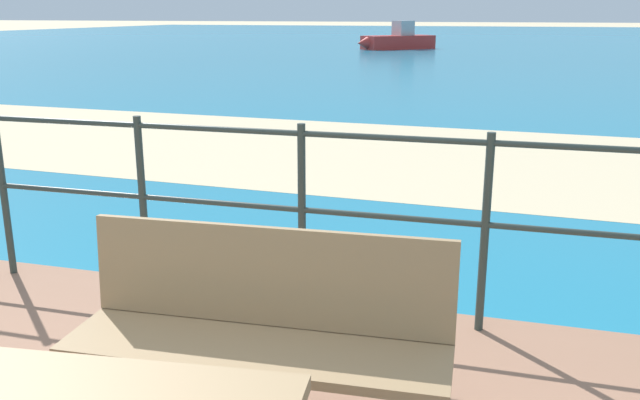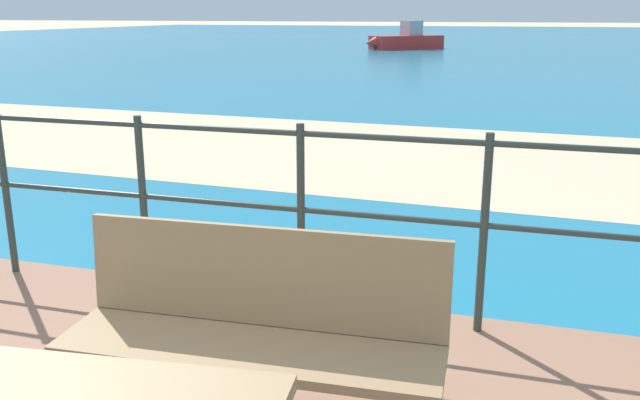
# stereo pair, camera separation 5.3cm
# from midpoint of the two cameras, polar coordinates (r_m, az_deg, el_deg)

# --- Properties ---
(sea_water) EXTENTS (90.00, 90.00, 0.01)m
(sea_water) POSITION_cam_midpoint_polar(r_m,az_deg,el_deg) (41.03, 15.73, 12.53)
(sea_water) COLOR teal
(sea_water) RESTS_ON ground
(beach_strip) EXTENTS (54.14, 6.73, 0.01)m
(beach_strip) POSITION_cam_midpoint_polar(r_m,az_deg,el_deg) (8.36, 8.88, 3.61)
(beach_strip) COLOR beige
(beach_strip) RESTS_ON ground
(park_bench) EXTENTS (1.44, 0.48, 0.85)m
(park_bench) POSITION_cam_midpoint_polar(r_m,az_deg,el_deg) (2.59, -4.82, -9.98)
(park_bench) COLOR #8C704C
(park_bench) RESTS_ON patio_paving
(railing_fence) EXTENTS (5.94, 0.04, 1.06)m
(railing_fence) POSITION_cam_midpoint_polar(r_m,az_deg,el_deg) (3.73, -1.20, 0.18)
(railing_fence) COLOR #2D3833
(railing_fence) RESTS_ON patio_paving
(boat_near) EXTENTS (3.43, 3.35, 1.28)m
(boat_near) POSITION_cam_midpoint_polar(r_m,az_deg,el_deg) (32.85, 7.19, 13.07)
(boat_near) COLOR red
(boat_near) RESTS_ON sea_water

